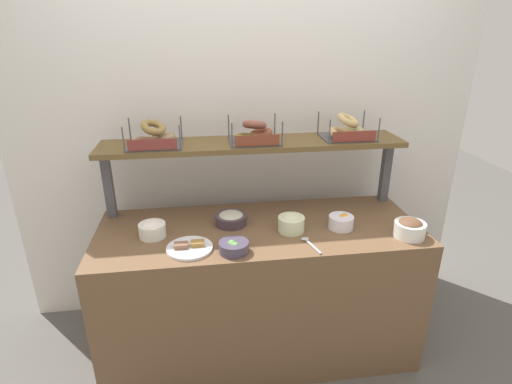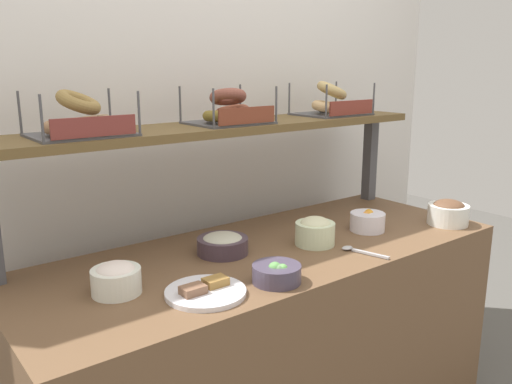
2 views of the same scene
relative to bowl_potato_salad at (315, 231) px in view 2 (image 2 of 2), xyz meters
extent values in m
cube|color=silver|center=(-0.17, 0.61, 0.30)|extent=(3.02, 0.06, 2.40)
cube|color=brown|center=(-0.17, 0.06, -0.48)|extent=(1.82, 0.70, 0.85)
cube|color=#4C4C51|center=(0.69, 0.33, 0.15)|extent=(0.05, 0.05, 0.40)
cube|color=brown|center=(-0.17, 0.33, 0.36)|extent=(1.78, 0.32, 0.03)
cylinder|color=#DBEBBF|center=(0.00, 0.00, -0.01)|extent=(0.15, 0.15, 0.08)
ellipsoid|color=beige|center=(0.00, 0.00, 0.02)|extent=(0.11, 0.11, 0.06)
cylinder|color=#483F54|center=(-0.34, -0.18, -0.02)|extent=(0.15, 0.15, 0.06)
sphere|color=#66AF55|center=(-0.33, -0.20, -0.01)|extent=(0.03, 0.03, 0.03)
sphere|color=olive|center=(-0.34, -0.19, -0.01)|extent=(0.03, 0.03, 0.03)
sphere|color=#6A975F|center=(-0.34, -0.20, -0.01)|extent=(0.03, 0.03, 0.03)
sphere|color=#5EA251|center=(-0.35, -0.19, -0.01)|extent=(0.04, 0.04, 0.04)
cylinder|color=#44333E|center=(-0.32, 0.13, -0.02)|extent=(0.18, 0.18, 0.06)
ellipsoid|color=beige|center=(-0.32, 0.13, 0.00)|extent=(0.14, 0.14, 0.04)
cylinder|color=white|center=(-0.76, 0.04, -0.01)|extent=(0.14, 0.14, 0.08)
ellipsoid|color=white|center=(-0.76, 0.04, 0.02)|extent=(0.11, 0.11, 0.05)
cylinder|color=white|center=(0.62, -0.15, -0.01)|extent=(0.17, 0.17, 0.08)
ellipsoid|color=brown|center=(0.62, -0.15, 0.02)|extent=(0.13, 0.13, 0.06)
cylinder|color=white|center=(0.29, -0.01, -0.02)|extent=(0.14, 0.14, 0.07)
sphere|color=#F9A32F|center=(0.30, 0.00, 0.01)|extent=(0.04, 0.04, 0.04)
sphere|color=orange|center=(0.31, 0.01, 0.01)|extent=(0.04, 0.04, 0.04)
sphere|color=#F99B3A|center=(0.29, 0.00, 0.01)|extent=(0.03, 0.03, 0.03)
sphere|color=orange|center=(0.29, -0.01, 0.01)|extent=(0.03, 0.03, 0.03)
cylinder|color=white|center=(-0.56, -0.13, -0.04)|extent=(0.24, 0.24, 0.01)
cube|color=brown|center=(-0.60, -0.13, -0.03)|extent=(0.07, 0.05, 0.02)
cube|color=olive|center=(-0.52, -0.12, -0.03)|extent=(0.07, 0.05, 0.02)
cube|color=#B7B7BC|center=(0.07, -0.20, -0.05)|extent=(0.05, 0.14, 0.01)
ellipsoid|color=#B7B7BC|center=(0.05, -0.12, -0.04)|extent=(0.04, 0.03, 0.01)
cube|color=#4C4C51|center=(-0.73, 0.32, 0.38)|extent=(0.30, 0.24, 0.01)
cylinder|color=#4C4C51|center=(-0.88, 0.20, 0.45)|extent=(0.01, 0.01, 0.14)
cylinder|color=#4C4C51|center=(-0.58, 0.20, 0.45)|extent=(0.01, 0.01, 0.14)
cylinder|color=#4C4C51|center=(-0.88, 0.43, 0.45)|extent=(0.01, 0.01, 0.14)
cylinder|color=#4C4C51|center=(-0.58, 0.43, 0.45)|extent=(0.01, 0.01, 0.14)
cube|color=brown|center=(-0.73, 0.20, 0.42)|extent=(0.26, 0.01, 0.06)
torus|color=#9C714F|center=(-0.78, 0.29, 0.41)|extent=(0.16, 0.16, 0.05)
torus|color=#997B59|center=(-0.68, 0.35, 0.41)|extent=(0.20, 0.20, 0.06)
torus|color=olive|center=(-0.73, 0.32, 0.48)|extent=(0.20, 0.20, 0.09)
cube|color=#4C4C51|center=(-0.16, 0.32, 0.38)|extent=(0.29, 0.24, 0.01)
cylinder|color=#4C4C51|center=(-0.30, 0.21, 0.45)|extent=(0.01, 0.01, 0.14)
cylinder|color=#4C4C51|center=(-0.02, 0.21, 0.45)|extent=(0.01, 0.01, 0.14)
cylinder|color=#4C4C51|center=(-0.30, 0.44, 0.45)|extent=(0.01, 0.01, 0.14)
cylinder|color=#4C4C51|center=(-0.02, 0.44, 0.45)|extent=(0.01, 0.01, 0.14)
cube|color=brown|center=(-0.16, 0.20, 0.42)|extent=(0.25, 0.01, 0.06)
torus|color=olive|center=(-0.21, 0.29, 0.41)|extent=(0.20, 0.20, 0.05)
torus|color=brown|center=(-0.12, 0.36, 0.42)|extent=(0.16, 0.16, 0.06)
torus|color=brown|center=(-0.16, 0.32, 0.48)|extent=(0.19, 0.19, 0.08)
cube|color=#4C4C51|center=(0.40, 0.33, 0.38)|extent=(0.30, 0.24, 0.01)
cylinder|color=#4C4C51|center=(0.26, 0.22, 0.45)|extent=(0.01, 0.01, 0.14)
cylinder|color=#4C4C51|center=(0.55, 0.22, 0.45)|extent=(0.01, 0.01, 0.14)
cylinder|color=#4C4C51|center=(0.26, 0.45, 0.45)|extent=(0.01, 0.01, 0.14)
cylinder|color=#4C4C51|center=(0.55, 0.45, 0.45)|extent=(0.01, 0.01, 0.14)
cube|color=brown|center=(0.40, 0.21, 0.42)|extent=(0.26, 0.01, 0.06)
torus|color=tan|center=(0.35, 0.30, 0.42)|extent=(0.20, 0.20, 0.06)
torus|color=#C3BB7A|center=(0.45, 0.37, 0.41)|extent=(0.18, 0.19, 0.05)
torus|color=tan|center=(0.40, 0.33, 0.49)|extent=(0.19, 0.19, 0.10)
camera|label=1|loc=(-0.47, -1.94, 1.00)|focal=28.18mm
camera|label=2|loc=(-1.31, -1.34, 0.60)|focal=37.19mm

